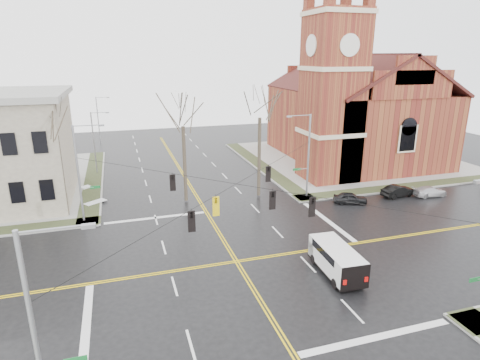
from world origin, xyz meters
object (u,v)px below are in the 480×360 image
object	(u,v)px
streetlight_north_a	(95,140)
cargo_van	(335,257)
tree_nw_near	(183,121)
signal_pole_nw	(80,171)
signal_pole_sw	(39,331)
streetlight_north_b	(99,118)
parked_car_b	(398,191)
tree_ne	(260,112)
parked_car_a	(350,198)
parked_car_c	(430,191)
tree_nw_far	(56,130)
signal_pole_ne	(307,154)
church	(352,103)

from	to	relation	value
streetlight_north_a	cargo_van	size ratio (longest dim) A/B	1.47
tree_nw_near	signal_pole_nw	bearing A→B (deg)	-165.49
signal_pole_sw	streetlight_north_b	xyz separation A→B (m)	(0.67, 59.50, -0.48)
signal_pole_sw	parked_car_b	xyz separation A→B (m)	(32.60, 20.24, -4.30)
parked_car_b	tree_ne	size ratio (longest dim) A/B	0.31
parked_car_a	signal_pole_sw	bearing A→B (deg)	148.65
streetlight_north_b	parked_car_c	distance (m)	53.68
signal_pole_nw	parked_car_c	world-z (taller)	signal_pole_nw
streetlight_north_a	parked_car_a	xyz separation A→B (m)	(25.72, -19.58, -3.87)
streetlight_north_a	tree_ne	world-z (taller)	tree_ne
signal_pole_nw	signal_pole_sw	size ratio (longest dim) A/B	1.00
tree_nw_far	parked_car_b	bearing A→B (deg)	-7.80
cargo_van	parked_car_c	xyz separation A→B (m)	(18.42, 11.37, -0.64)
signal_pole_ne	cargo_van	distance (m)	16.32
signal_pole_sw	tree_nw_near	bearing A→B (deg)	68.77
church	cargo_van	xyz separation A→B (m)	(-18.47, -28.34, -7.24)
streetlight_north_a	tree_nw_near	size ratio (longest dim) A/B	0.67
cargo_van	signal_pole_nw	bearing A→B (deg)	142.48
cargo_van	tree_ne	bearing A→B (deg)	92.04
church	parked_car_b	size ratio (longest dim) A/B	6.99
signal_pole_sw	streetlight_north_b	size ratio (longest dim) A/B	1.12
signal_pole_nw	cargo_van	distance (m)	23.48
cargo_van	tree_nw_near	distance (m)	20.62
cargo_van	tree_ne	xyz separation A→B (m)	(0.29, 16.91, 8.09)
parked_car_b	parked_car_c	distance (m)	3.56
parked_car_b	parked_car_c	size ratio (longest dim) A/B	1.02
signal_pole_ne	streetlight_north_b	distance (m)	42.61
signal_pole_nw	parked_car_b	xyz separation A→B (m)	(32.60, -2.76, -4.30)
parked_car_c	tree_ne	size ratio (longest dim) A/B	0.30
parked_car_a	parked_car_b	xyz separation A→B (m)	(6.21, 0.31, 0.05)
signal_pole_sw	tree_ne	world-z (taller)	tree_ne
parked_car_a	tree_nw_far	xyz separation A→B (m)	(-28.19, 5.03, 7.87)
parked_car_b	tree_ne	world-z (taller)	tree_ne
parked_car_b	tree_nw_far	bearing A→B (deg)	74.74
tree_nw_far	tree_ne	distance (m)	19.72
church	parked_car_a	bearing A→B (deg)	-120.66
church	signal_pole_ne	xyz separation A→B (m)	(-13.44, -13.28, -3.48)
streetlight_north_b	parked_car_a	distance (m)	47.36
cargo_van	parked_car_a	xyz separation A→B (m)	(8.77, 11.99, -0.60)
church	parked_car_a	distance (m)	20.57
signal_pole_ne	tree_nw_far	world-z (taller)	tree_nw_far
tree_nw_far	parked_car_a	bearing A→B (deg)	-10.11
church	signal_pole_sw	distance (m)	51.29
streetlight_north_a	tree_nw_far	xyz separation A→B (m)	(-2.47, -14.55, 4.00)
streetlight_north_a	parked_car_c	xyz separation A→B (m)	(35.37, -20.20, -3.91)
church	parked_car_a	size ratio (longest dim) A/B	7.90
tree_nw_near	tree_ne	bearing A→B (deg)	-5.16
signal_pole_sw	tree_ne	distance (m)	30.93
streetlight_north_a	tree_nw_near	xyz separation A→B (m)	(9.26, -13.93, 4.15)
signal_pole_sw	streetlight_north_a	world-z (taller)	signal_pole_sw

